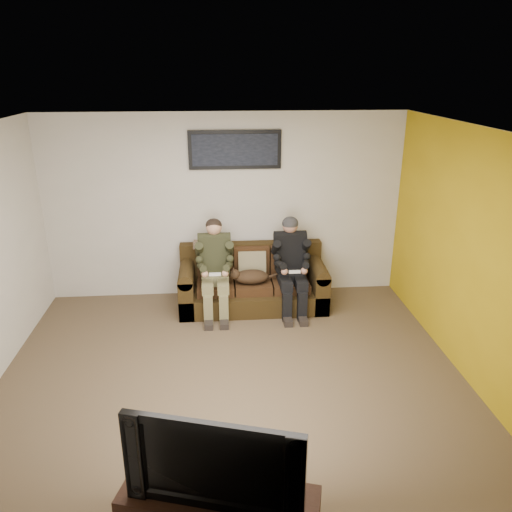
{
  "coord_description": "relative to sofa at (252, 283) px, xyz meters",
  "views": [
    {
      "loc": [
        -0.13,
        -4.55,
        3.13
      ],
      "look_at": [
        0.35,
        1.2,
        0.95
      ],
      "focal_mm": 35.0,
      "sensor_mm": 36.0,
      "label": 1
    }
  ],
  "objects": [
    {
      "name": "throw_blanket",
      "position": [
        -0.6,
        0.25,
        0.51
      ],
      "size": [
        0.41,
        0.2,
        0.07
      ],
      "primitive_type": "cube",
      "color": "gray",
      "rests_on": "sofa"
    },
    {
      "name": "person_left",
      "position": [
        -0.51,
        -0.17,
        0.39
      ],
      "size": [
        0.51,
        0.87,
        1.26
      ],
      "color": "olive",
      "rests_on": "sofa"
    },
    {
      "name": "floor",
      "position": [
        -0.35,
        -1.82,
        -0.31
      ],
      "size": [
        5.0,
        5.0,
        0.0
      ],
      "primitive_type": "plane",
      "color": "brown",
      "rests_on": "ground"
    },
    {
      "name": "wall_front",
      "position": [
        -0.35,
        -4.07,
        0.99
      ],
      "size": [
        5.0,
        0.0,
        5.0
      ],
      "primitive_type": "plane",
      "rotation": [
        -1.57,
        0.0,
        0.0
      ],
      "color": "beige",
      "rests_on": "ground"
    },
    {
      "name": "framed_poster",
      "position": [
        -0.2,
        0.39,
        1.79
      ],
      "size": [
        1.25,
        0.05,
        0.52
      ],
      "color": "black",
      "rests_on": "wall_back"
    },
    {
      "name": "accent_wall_right",
      "position": [
        2.14,
        -1.82,
        0.99
      ],
      "size": [
        0.0,
        4.5,
        4.5
      ],
      "primitive_type": "plane",
      "rotation": [
        1.57,
        0.0,
        -1.57
      ],
      "color": "gold",
      "rests_on": "ground"
    },
    {
      "name": "television",
      "position": [
        -0.51,
        -3.77,
        0.46
      ],
      "size": [
        1.18,
        0.48,
        0.68
      ],
      "primitive_type": "imported",
      "rotation": [
        0.0,
        0.0,
        -0.29
      ],
      "color": "black",
      "rests_on": "tv_stand"
    },
    {
      "name": "throw_pillow",
      "position": [
        -0.0,
        0.04,
        0.27
      ],
      "size": [
        0.38,
        0.18,
        0.38
      ],
      "primitive_type": "cube",
      "rotation": [
        -0.21,
        0.0,
        0.0
      ],
      "color": "#847A57",
      "rests_on": "sofa"
    },
    {
      "name": "person_right",
      "position": [
        0.51,
        -0.17,
        0.39
      ],
      "size": [
        0.51,
        0.86,
        1.26
      ],
      "color": "black",
      "rests_on": "sofa"
    },
    {
      "name": "cat",
      "position": [
        -0.05,
        -0.21,
        0.19
      ],
      "size": [
        0.66,
        0.26,
        0.24
      ],
      "color": "#412C19",
      "rests_on": "sofa"
    },
    {
      "name": "sofa",
      "position": [
        0.0,
        0.0,
        0.0
      ],
      "size": [
        2.0,
        0.86,
        0.82
      ],
      "color": "#33240F",
      "rests_on": "ground"
    },
    {
      "name": "wall_right",
      "position": [
        2.15,
        -1.82,
        0.99
      ],
      "size": [
        0.0,
        4.5,
        4.5
      ],
      "primitive_type": "plane",
      "rotation": [
        1.57,
        0.0,
        -1.57
      ],
      "color": "beige",
      "rests_on": "ground"
    },
    {
      "name": "ceiling",
      "position": [
        -0.35,
        -1.82,
        2.29
      ],
      "size": [
        5.0,
        5.0,
        0.0
      ],
      "primitive_type": "plane",
      "rotation": [
        3.14,
        0.0,
        0.0
      ],
      "color": "silver",
      "rests_on": "ground"
    },
    {
      "name": "wall_back",
      "position": [
        -0.35,
        0.43,
        0.99
      ],
      "size": [
        5.0,
        0.0,
        5.0
      ],
      "primitive_type": "plane",
      "rotation": [
        1.57,
        0.0,
        0.0
      ],
      "color": "beige",
      "rests_on": "ground"
    }
  ]
}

